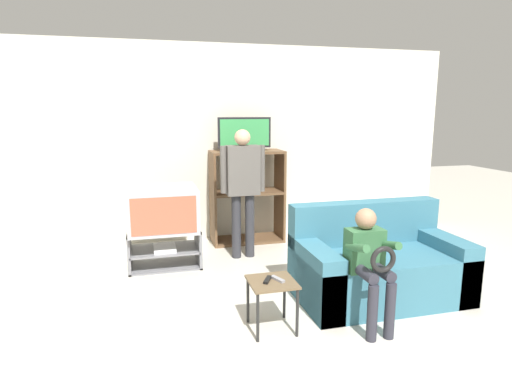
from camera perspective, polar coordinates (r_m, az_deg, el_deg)
The scene contains 12 objects.
ground_plane at distance 3.23m, azimuth 8.26°, elevation -21.91°, with size 18.00×18.00×0.00m, color beige.
wall_back at distance 5.84m, azimuth -3.82°, elevation 6.49°, with size 6.40×0.06×2.60m.
tv_stand at distance 4.98m, azimuth -12.10°, elevation -7.31°, with size 0.79×0.51×0.43m.
television_main at distance 4.87m, azimuth -12.36°, elevation -2.20°, with size 0.75×0.68×0.48m.
media_shelf at distance 5.69m, azimuth -1.23°, elevation -0.50°, with size 0.95×0.45×1.22m.
television_flat at distance 5.57m, azimuth -1.54°, elevation 7.60°, with size 0.70×0.20×0.43m.
snack_table at distance 3.49m, azimuth 2.14°, elevation -12.75°, with size 0.37×0.37×0.41m.
remote_control_black at distance 3.45m, azimuth 1.54°, elevation -11.62°, with size 0.04×0.14×0.02m, color black.
remote_control_white at distance 3.47m, azimuth 2.90°, elevation -11.51°, with size 0.04×0.14×0.02m, color gray.
couch at distance 4.24m, azimuth 15.89°, elevation -9.50°, with size 1.53×0.85×0.86m.
person_standing_adult at distance 5.00m, azimuth -1.77°, elevation 1.41°, with size 0.53×0.20×1.53m.
person_seated_child at distance 3.56m, azimuth 14.89°, elevation -8.51°, with size 0.33×0.43×0.97m.
Camera 1 is at (-1.10, -2.49, 1.74)m, focal length 30.00 mm.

